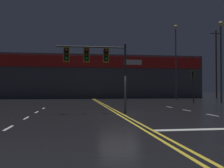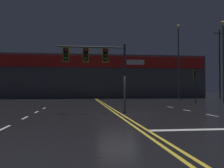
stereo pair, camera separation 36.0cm
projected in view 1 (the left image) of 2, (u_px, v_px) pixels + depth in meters
The scene contains 8 objects.
ground_plane at pixel (119, 114), 16.22m from camera, with size 200.00×200.00×0.00m, color black.
road_markings at pixel (142, 116), 14.96m from camera, with size 16.26×60.00×0.01m.
traffic_signal_median at pixel (95, 59), 16.89m from camera, with size 4.74×0.36×4.70m.
traffic_signal_corner_northeast at pixel (193, 79), 30.13m from camera, with size 0.42×0.36×3.88m.
streetlight_near_right at pixel (221, 51), 29.90m from camera, with size 0.56×0.56×9.78m.
streetlight_median_approach at pixel (176, 53), 39.88m from camera, with size 0.56×0.56×11.93m.
building_backdrop at pixel (91, 78), 48.26m from camera, with size 40.56×10.23×7.78m.
utility_pole_row at pixel (100, 63), 43.27m from camera, with size 47.40×0.26×12.60m.
Camera 1 is at (-2.72, -16.04, 1.56)m, focal length 40.00 mm.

